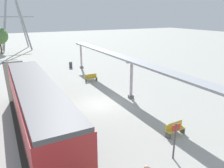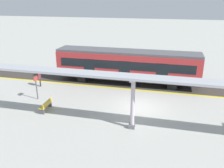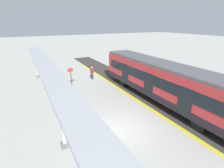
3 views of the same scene
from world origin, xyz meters
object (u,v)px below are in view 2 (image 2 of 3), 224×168
(platform_info_sign, at_px, (36,85))
(passenger_waiting_near_edge, at_px, (40,77))
(bench_mid_platform, at_px, (46,105))
(train_near_carriage, at_px, (127,66))
(canopy_pillar_second, at_px, (133,104))

(platform_info_sign, xyz_separation_m, passenger_waiting_near_edge, (-3.00, -1.45, -0.31))
(bench_mid_platform, distance_m, passenger_waiting_near_edge, 5.91)
(bench_mid_platform, relative_size, platform_info_sign, 0.69)
(train_near_carriage, height_order, bench_mid_platform, train_near_carriage)
(train_near_carriage, relative_size, passenger_waiting_near_edge, 9.04)
(canopy_pillar_second, bearing_deg, platform_info_sign, -107.68)
(train_near_carriage, distance_m, platform_info_sign, 9.23)
(bench_mid_platform, distance_m, platform_info_sign, 2.78)
(bench_mid_platform, height_order, passenger_waiting_near_edge, passenger_waiting_near_edge)
(canopy_pillar_second, relative_size, bench_mid_platform, 2.40)
(train_near_carriage, height_order, canopy_pillar_second, canopy_pillar_second)
(canopy_pillar_second, bearing_deg, bench_mid_platform, -98.14)
(train_near_carriage, bearing_deg, canopy_pillar_second, 13.10)
(train_near_carriage, bearing_deg, bench_mid_platform, -32.19)
(train_near_carriage, distance_m, passenger_waiting_near_edge, 8.95)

